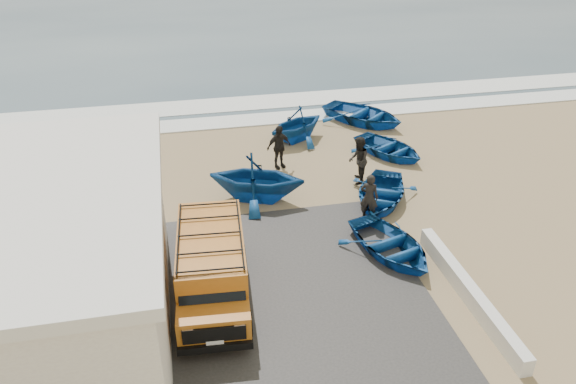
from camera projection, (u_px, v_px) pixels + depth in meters
ground at (279, 261)px, 18.01m from camera, size 160.00×160.00×0.00m
slab at (224, 309)px, 15.92m from camera, size 12.00×10.00×0.05m
surf_line at (233, 121)px, 28.24m from camera, size 180.00×1.60×0.06m
surf_wash at (228, 105)px, 30.38m from camera, size 180.00×2.20×0.04m
parapet at (469, 292)px, 16.21m from camera, size 0.35×6.00×0.55m
van at (212, 266)px, 15.91m from camera, size 2.24×4.94×2.07m
boat_near_left at (391, 245)px, 18.12m from camera, size 3.45×4.13×0.74m
boat_near_right at (380, 194)px, 21.08m from camera, size 4.01×4.40×0.75m
boat_mid_left at (256, 178)px, 20.96m from camera, size 4.48×4.19×1.90m
boat_mid_right at (389, 148)px, 24.69m from camera, size 3.81×4.18×0.71m
boat_far_left at (297, 124)px, 25.89m from camera, size 4.06×3.92×1.64m
boat_far_right at (363, 114)px, 27.97m from camera, size 5.06×5.21×0.88m
fisherman_front at (369, 197)px, 19.78m from camera, size 0.78×0.70×1.79m
fisherman_middle at (358, 160)px, 22.21m from camera, size 0.97×1.11×1.93m
fisherman_back at (279, 147)px, 23.37m from camera, size 1.20×0.81×1.89m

